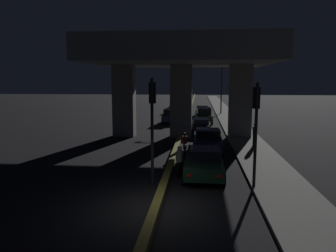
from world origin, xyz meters
TOP-DOWN VIEW (x-y plane):
  - ground_plane at (0.00, 0.00)m, footprint 200.00×200.00m
  - median_divider at (0.00, 35.00)m, footprint 0.34×126.00m
  - sidewalk_right at (5.34, 28.00)m, footprint 2.76×126.00m
  - elevated_overpass at (0.00, 16.09)m, footprint 14.76×12.56m
  - traffic_light_left_of_median at (-0.57, 2.77)m, footprint 0.30×0.49m
  - traffic_light_right_of_median at (4.06, 2.77)m, footprint 0.30×0.49m
  - street_lamp at (4.40, 35.49)m, footprint 2.00×0.32m
  - car_dark_green_lead at (1.82, 4.29)m, footprint 2.03×4.43m
  - car_dark_blue_second at (2.14, 10.12)m, footprint 2.04×4.45m
  - car_black_third at (1.72, 18.33)m, footprint 1.91×4.03m
  - car_dark_green_fourth at (2.07, 25.39)m, footprint 2.03×4.25m
  - car_white_fifth at (1.95, 32.48)m, footprint 1.95×4.77m
  - car_dark_blue_lead_oncoming at (-1.67, 25.51)m, footprint 1.98×4.08m
  - car_grey_second_oncoming at (-2.15, 37.64)m, footprint 1.86×3.98m
  - car_silver_third_oncoming at (-2.13, 48.52)m, footprint 1.95×4.58m
  - motorcycle_black_filtering_near at (0.57, 4.58)m, footprint 0.34×1.87m
  - motorcycle_white_filtering_mid at (0.61, 9.72)m, footprint 0.34×1.81m
  - motorcycle_blue_filtering_far at (0.86, 16.41)m, footprint 0.34×1.93m
  - pedestrian_on_sidewalk at (5.61, 12.03)m, footprint 0.34×0.34m

SIDE VIEW (x-z plane):
  - ground_plane at x=0.00m, z-range 0.00..0.00m
  - sidewalk_right at x=5.34m, z-range 0.00..0.12m
  - median_divider at x=0.00m, z-range 0.00..0.31m
  - motorcycle_white_filtering_mid at x=0.61m, z-range -0.10..1.29m
  - motorcycle_blue_filtering_far at x=0.86m, z-range -0.11..1.33m
  - motorcycle_black_filtering_near at x=0.57m, z-range -0.12..1.40m
  - car_white_fifth at x=1.95m, z-range 0.00..1.41m
  - car_black_third at x=1.72m, z-range 0.04..1.41m
  - car_grey_second_oncoming at x=-2.15m, z-range 0.01..1.50m
  - car_dark_green_lead at x=1.82m, z-range 0.02..1.51m
  - car_silver_third_oncoming at x=-2.13m, z-range 0.00..1.59m
  - car_dark_blue_second at x=2.14m, z-range 0.01..1.60m
  - car_dark_blue_lead_oncoming at x=-1.67m, z-range 0.02..1.64m
  - car_dark_green_fourth at x=2.07m, z-range 0.03..1.80m
  - pedestrian_on_sidewalk at x=5.61m, z-range 0.12..1.76m
  - traffic_light_right_of_median at x=4.06m, z-range 0.87..5.64m
  - traffic_light_left_of_median at x=-0.57m, z-range 0.91..5.88m
  - street_lamp at x=4.40m, z-range 0.72..9.28m
  - elevated_overpass at x=0.00m, z-range 2.20..11.20m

